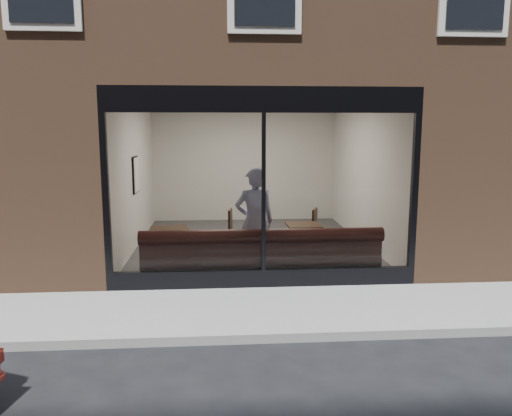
{
  "coord_description": "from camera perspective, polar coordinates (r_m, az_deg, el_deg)",
  "views": [
    {
      "loc": [
        -0.69,
        -5.74,
        2.58
      ],
      "look_at": [
        -0.09,
        2.4,
        1.25
      ],
      "focal_mm": 35.0,
      "sensor_mm": 36.0,
      "label": 1
    }
  ],
  "objects": [
    {
      "name": "wall_poster",
      "position": [
        10.88,
        -13.52,
        3.73
      ],
      "size": [
        0.02,
        0.54,
        0.72
      ],
      "primitive_type": "cube",
      "color": "white",
      "rests_on": "cafe_wall_left"
    },
    {
      "name": "cafe_ceiling",
      "position": [
        10.78,
        -0.53,
        12.47
      ],
      "size": [
        6.0,
        6.0,
        0.0
      ],
      "primitive_type": "plane",
      "rotation": [
        3.14,
        0.0,
        0.0
      ],
      "color": "white",
      "rests_on": "host_building_upper"
    },
    {
      "name": "cafe_floor",
      "position": [
        11.06,
        -0.51,
        -4.16
      ],
      "size": [
        6.0,
        6.0,
        0.0
      ],
      "primitive_type": "plane",
      "color": "#2D2D30",
      "rests_on": "ground"
    },
    {
      "name": "cafe_table_left",
      "position": [
        9.19,
        -9.81,
        -2.45
      ],
      "size": [
        0.78,
        0.78,
        0.04
      ],
      "primitive_type": "cube",
      "rotation": [
        0.0,
        0.0,
        0.19
      ],
      "color": "black",
      "rests_on": "cafe_floor"
    },
    {
      "name": "host_building_pier_right",
      "position": [
        14.47,
        13.73,
        5.08
      ],
      "size": [
        2.5,
        12.0,
        3.2
      ],
      "primitive_type": "cube",
      "color": "brown",
      "rests_on": "ground"
    },
    {
      "name": "cafe_wall_right",
      "position": [
        11.24,
        12.28,
        4.01
      ],
      "size": [
        0.0,
        6.0,
        6.0
      ],
      "primitive_type": "plane",
      "rotation": [
        1.57,
        0.0,
        -1.57
      ],
      "color": "silver",
      "rests_on": "ground"
    },
    {
      "name": "person",
      "position": [
        8.67,
        -0.15,
        -1.6
      ],
      "size": [
        0.76,
        0.57,
        1.9
      ],
      "primitive_type": "imported",
      "rotation": [
        0.0,
        0.0,
        3.31
      ],
      "color": "#ACB7E4",
      "rests_on": "cafe_floor"
    },
    {
      "name": "storefront_header",
      "position": [
        7.83,
        0.89,
        12.31
      ],
      "size": [
        5.0,
        0.1,
        0.4
      ],
      "primitive_type": "cube",
      "color": "black",
      "rests_on": "host_building_upper"
    },
    {
      "name": "storefront_mullion",
      "position": [
        7.89,
        0.87,
        1.73
      ],
      "size": [
        0.06,
        0.1,
        2.5
      ],
      "primitive_type": "cube",
      "color": "black",
      "rests_on": "storefront_kick"
    },
    {
      "name": "cafe_chair_left",
      "position": [
        10.2,
        -4.0,
        -4.06
      ],
      "size": [
        0.45,
        0.45,
        0.04
      ],
      "primitive_type": "cube",
      "rotation": [
        0.0,
        0.0,
        3.0
      ],
      "color": "black",
      "rests_on": "cafe_floor"
    },
    {
      "name": "storefront_glass",
      "position": [
        7.86,
        0.88,
        1.7
      ],
      "size": [
        4.8,
        0.0,
        4.8
      ],
      "primitive_type": "plane",
      "rotation": [
        1.57,
        0.0,
        0.0
      ],
      "color": "white",
      "rests_on": "storefront_kick"
    },
    {
      "name": "kerb_near",
      "position": [
        6.26,
        2.59,
        -14.51
      ],
      "size": [
        40.0,
        0.1,
        0.12
      ],
      "primitive_type": "cube",
      "color": "gray",
      "rests_on": "ground"
    },
    {
      "name": "storefront_kick",
      "position": [
        8.19,
        0.84,
        -8.03
      ],
      "size": [
        5.0,
        0.1,
        0.3
      ],
      "primitive_type": "cube",
      "color": "black",
      "rests_on": "ground"
    },
    {
      "name": "banquette",
      "position": [
        8.55,
        0.6,
        -6.76
      ],
      "size": [
        4.0,
        0.55,
        0.45
      ],
      "primitive_type": "cube",
      "color": "#351413",
      "rests_on": "cafe_floor"
    },
    {
      "name": "host_building_pier_left",
      "position": [
        14.11,
        -16.78,
        4.85
      ],
      "size": [
        2.5,
        12.0,
        3.2
      ],
      "primitive_type": "cube",
      "color": "brown",
      "rests_on": "ground"
    },
    {
      "name": "cafe_wall_back",
      "position": [
        13.78,
        -1.33,
        5.14
      ],
      "size": [
        5.0,
        0.0,
        5.0
      ],
      "primitive_type": "plane",
      "rotation": [
        1.57,
        0.0,
        0.0
      ],
      "color": "silver",
      "rests_on": "ground"
    },
    {
      "name": "host_building_backfill",
      "position": [
        16.78,
        -1.85,
        5.87
      ],
      "size": [
        5.0,
        6.0,
        3.2
      ],
      "primitive_type": "cube",
      "color": "brown",
      "rests_on": "ground"
    },
    {
      "name": "sidewalk_near",
      "position": [
        7.25,
        1.58,
        -11.58
      ],
      "size": [
        40.0,
        2.0,
        0.01
      ],
      "primitive_type": "cube",
      "color": "gray",
      "rests_on": "ground"
    },
    {
      "name": "ground",
      "position": [
        6.33,
        2.53,
        -14.83
      ],
      "size": [
        120.0,
        120.0,
        0.0
      ],
      "primitive_type": "plane",
      "color": "black",
      "rests_on": "ground"
    },
    {
      "name": "cafe_chair_right",
      "position": [
        10.32,
        5.63,
        -3.93
      ],
      "size": [
        0.53,
        0.53,
        0.04
      ],
      "primitive_type": "cube",
      "rotation": [
        0.0,
        0.0,
        2.77
      ],
      "color": "black",
      "rests_on": "cafe_floor"
    },
    {
      "name": "cafe_wall_left",
      "position": [
        10.93,
        -13.69,
        3.82
      ],
      "size": [
        0.0,
        6.0,
        6.0
      ],
      "primitive_type": "plane",
      "rotation": [
        1.57,
        0.0,
        1.57
      ],
      "color": "silver",
      "rests_on": "ground"
    },
    {
      "name": "cafe_table_right",
      "position": [
        9.5,
        5.47,
        -1.98
      ],
      "size": [
        0.64,
        0.64,
        0.04
      ],
      "primitive_type": "cube",
      "rotation": [
        0.0,
        0.0,
        0.01
      ],
      "color": "black",
      "rests_on": "cafe_floor"
    }
  ]
}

